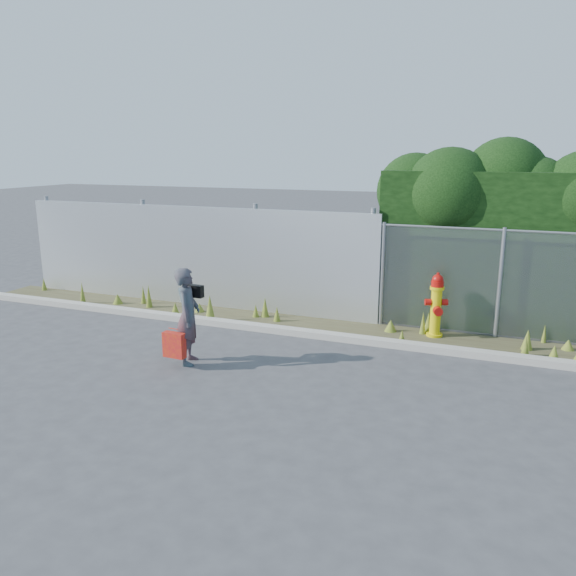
# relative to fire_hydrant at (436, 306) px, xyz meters

# --- Properties ---
(ground) EXTENTS (80.00, 80.00, 0.00)m
(ground) POSITION_rel_fire_hydrant_xyz_m (-2.14, -2.63, -0.59)
(ground) COLOR #3E3E40
(ground) RESTS_ON ground
(curb) EXTENTS (16.00, 0.22, 0.12)m
(curb) POSITION_rel_fire_hydrant_xyz_m (-2.14, -0.83, -0.53)
(curb) COLOR #A5A095
(curb) RESTS_ON ground
(weed_strip) EXTENTS (16.00, 1.32, 0.55)m
(weed_strip) POSITION_rel_fire_hydrant_xyz_m (-1.75, -0.20, -0.49)
(weed_strip) COLOR #433E26
(weed_strip) RESTS_ON ground
(corrugated_fence) EXTENTS (8.50, 0.21, 2.30)m
(corrugated_fence) POSITION_rel_fire_hydrant_xyz_m (-5.39, 0.38, 0.51)
(corrugated_fence) COLOR silver
(corrugated_fence) RESTS_ON ground
(chainlink_fence) EXTENTS (6.50, 0.07, 2.05)m
(chainlink_fence) POSITION_rel_fire_hydrant_xyz_m (2.11, 0.37, 0.44)
(chainlink_fence) COLOR gray
(chainlink_fence) RESTS_ON ground
(hedge) EXTENTS (7.56, 2.07, 3.91)m
(hedge) POSITION_rel_fire_hydrant_xyz_m (2.20, 1.37, 1.51)
(hedge) COLOR black
(hedge) RESTS_ON ground
(fire_hydrant) EXTENTS (0.41, 0.37, 1.22)m
(fire_hydrant) POSITION_rel_fire_hydrant_xyz_m (0.00, 0.00, 0.00)
(fire_hydrant) COLOR yellow
(fire_hydrant) RESTS_ON ground
(woman) EXTENTS (0.55, 0.67, 1.58)m
(woman) POSITION_rel_fire_hydrant_xyz_m (-3.56, -2.78, 0.20)
(woman) COLOR #105E67
(woman) RESTS_ON ground
(red_tote_bag) EXTENTS (0.37, 0.14, 0.48)m
(red_tote_bag) POSITION_rel_fire_hydrant_xyz_m (-3.66, -3.07, -0.21)
(red_tote_bag) COLOR #B20A1F
(black_shoulder_bag) EXTENTS (0.27, 0.11, 0.20)m
(black_shoulder_bag) POSITION_rel_fire_hydrant_xyz_m (-3.52, -2.58, 0.57)
(black_shoulder_bag) COLOR black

